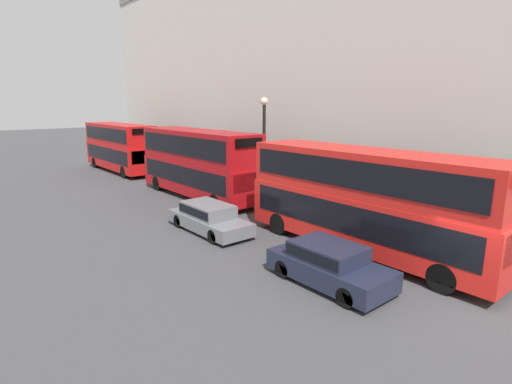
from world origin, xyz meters
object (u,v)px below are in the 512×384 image
bus_leading (366,197)px  car_hatchback (209,217)px  bus_second_in_queue (198,161)px  pedestrian (321,201)px  car_dark_sedan (329,263)px  bus_third_in_queue (120,145)px

bus_leading → car_hatchback: (-3.40, 6.22, -1.58)m
bus_second_in_queue → pedestrian: bearing=-71.5°
bus_leading → bus_second_in_queue: size_ratio=1.04×
pedestrian → bus_leading: bearing=-120.0°
bus_second_in_queue → pedestrian: (2.66, -7.95, -1.51)m
bus_leading → car_hatchback: bearing=118.7°
bus_leading → pedestrian: bearing=60.0°
bus_second_in_queue → car_hatchback: (-3.40, -6.34, -1.64)m
car_dark_sedan → bus_leading: bearing=17.2°
car_hatchback → bus_third_in_queue: bearing=80.0°
bus_third_in_queue → car_dark_sedan: bus_third_in_queue is taller
bus_third_in_queue → pedestrian: bus_third_in_queue is taller
bus_leading → pedestrian: 5.51m
bus_second_in_queue → bus_third_in_queue: bus_second_in_queue is taller
bus_third_in_queue → pedestrian: (2.66, -20.93, -1.45)m
car_dark_sedan → pedestrian: pedestrian is taller
bus_second_in_queue → car_dark_sedan: size_ratio=2.46×
bus_third_in_queue → car_dark_sedan: 26.84m
car_dark_sedan → car_hatchback: (0.00, 7.27, -0.02)m
car_hatchback → pedestrian: bearing=-14.9°
bus_leading → car_hatchback: 7.26m
bus_leading → bus_second_in_queue: (0.00, 12.55, 0.06)m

